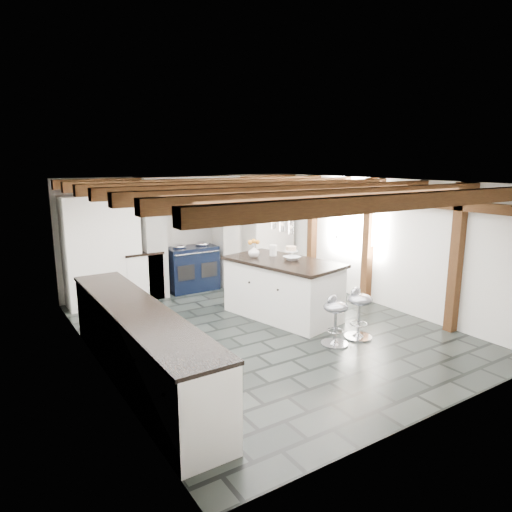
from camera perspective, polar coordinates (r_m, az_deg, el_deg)
ground at (r=7.26m, az=1.05°, el=-9.17°), size 6.00×6.00×0.00m
room_shell at (r=7.88m, az=-8.37°, el=0.47°), size 6.00×6.03×6.00m
range_cooker at (r=9.37m, az=-8.06°, el=-1.43°), size 1.00×0.63×0.99m
kitchen_island at (r=7.71m, az=3.33°, el=-4.00°), size 1.45×2.16×1.31m
bar_stool_near at (r=6.95m, az=12.71°, el=-6.28°), size 0.49×0.49×0.77m
bar_stool_far at (r=6.65m, az=9.84°, el=-7.26°), size 0.46×0.46×0.73m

